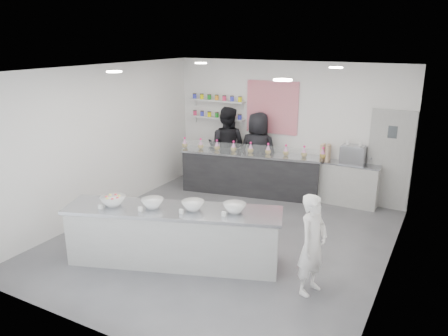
% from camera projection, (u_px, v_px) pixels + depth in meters
% --- Properties ---
extents(floor, '(6.00, 6.00, 0.00)m').
position_uv_depth(floor, '(223.00, 239.00, 7.87)').
color(floor, '#515156').
rests_on(floor, ground).
extents(ceiling, '(6.00, 6.00, 0.00)m').
position_uv_depth(ceiling, '(223.00, 69.00, 7.00)').
color(ceiling, white).
rests_on(ceiling, floor).
extents(back_wall, '(5.50, 0.00, 5.50)m').
position_uv_depth(back_wall, '(286.00, 128.00, 9.96)').
color(back_wall, white).
rests_on(back_wall, floor).
extents(left_wall, '(0.00, 6.00, 6.00)m').
position_uv_depth(left_wall, '(102.00, 141.00, 8.69)').
color(left_wall, white).
rests_on(left_wall, floor).
extents(right_wall, '(0.00, 6.00, 6.00)m').
position_uv_depth(right_wall, '(394.00, 184.00, 6.18)').
color(right_wall, white).
rests_on(right_wall, floor).
extents(back_door, '(0.88, 0.04, 2.10)m').
position_uv_depth(back_door, '(390.00, 160.00, 9.02)').
color(back_door, '#9E9E9B').
rests_on(back_door, floor).
extents(pattern_panel, '(1.25, 0.03, 1.20)m').
position_uv_depth(pattern_panel, '(272.00, 107.00, 9.97)').
color(pattern_panel, red).
rests_on(pattern_panel, back_wall).
extents(jar_shelf_lower, '(1.45, 0.22, 0.04)m').
position_uv_depth(jar_shelf_lower, '(217.00, 118.00, 10.65)').
color(jar_shelf_lower, silver).
rests_on(jar_shelf_lower, back_wall).
extents(jar_shelf_upper, '(1.45, 0.22, 0.04)m').
position_uv_depth(jar_shelf_upper, '(217.00, 101.00, 10.53)').
color(jar_shelf_upper, silver).
rests_on(jar_shelf_upper, back_wall).
extents(preserve_jars, '(1.45, 0.10, 0.56)m').
position_uv_depth(preserve_jars, '(217.00, 107.00, 10.55)').
color(preserve_jars, '#E83263').
rests_on(preserve_jars, jar_shelf_lower).
extents(downlight_0, '(0.24, 0.24, 0.02)m').
position_uv_depth(downlight_0, '(114.00, 72.00, 6.81)').
color(downlight_0, white).
rests_on(downlight_0, ceiling).
extents(downlight_1, '(0.24, 0.24, 0.02)m').
position_uv_depth(downlight_1, '(283.00, 80.00, 5.53)').
color(downlight_1, white).
rests_on(downlight_1, ceiling).
extents(downlight_2, '(0.24, 0.24, 0.02)m').
position_uv_depth(downlight_2, '(201.00, 63.00, 8.99)').
color(downlight_2, white).
rests_on(downlight_2, ceiling).
extents(downlight_3, '(0.24, 0.24, 0.02)m').
position_uv_depth(downlight_3, '(336.00, 67.00, 7.72)').
color(downlight_3, white).
rests_on(downlight_3, ceiling).
extents(prep_counter, '(3.47, 1.88, 0.93)m').
position_uv_depth(prep_counter, '(174.00, 236.00, 6.94)').
color(prep_counter, '#B7B7B3').
rests_on(prep_counter, floor).
extents(back_bar, '(3.21, 1.18, 0.98)m').
position_uv_depth(back_bar, '(250.00, 174.00, 10.01)').
color(back_bar, black).
rests_on(back_bar, floor).
extents(sneeze_guard, '(3.06, 0.61, 0.27)m').
position_uv_depth(sneeze_guard, '(248.00, 150.00, 9.57)').
color(sneeze_guard, white).
rests_on(sneeze_guard, back_bar).
extents(espresso_ledge, '(1.25, 0.40, 0.92)m').
position_uv_depth(espresso_ledge, '(348.00, 184.00, 9.37)').
color(espresso_ledge, '#B7B7B3').
rests_on(espresso_ledge, floor).
extents(espresso_machine, '(0.50, 0.35, 0.38)m').
position_uv_depth(espresso_machine, '(353.00, 155.00, 9.16)').
color(espresso_machine, '#93969E').
rests_on(espresso_machine, espresso_ledge).
extents(cup_stacks, '(0.24, 0.24, 0.36)m').
position_uv_depth(cup_stacks, '(325.00, 152.00, 9.44)').
color(cup_stacks, tan).
rests_on(cup_stacks, espresso_ledge).
extents(prep_bowls, '(2.33, 1.21, 0.14)m').
position_uv_depth(prep_bowls, '(172.00, 204.00, 6.79)').
color(prep_bowls, white).
rests_on(prep_bowls, prep_counter).
extents(label_cards, '(2.01, 0.04, 0.07)m').
position_uv_depth(label_cards, '(145.00, 215.00, 6.48)').
color(label_cards, white).
rests_on(label_cards, prep_counter).
extents(cookie_bags, '(3.30, 0.77, 0.25)m').
position_uv_depth(cookie_bags, '(251.00, 148.00, 9.83)').
color(cookie_bags, '#E07EC5').
rests_on(cookie_bags, back_bar).
extents(woman_prep, '(0.47, 0.61, 1.47)m').
position_uv_depth(woman_prep, '(312.00, 245.00, 6.06)').
color(woman_prep, white).
rests_on(woman_prep, floor).
extents(staff_left, '(1.05, 0.88, 1.94)m').
position_uv_depth(staff_left, '(226.00, 147.00, 10.42)').
color(staff_left, black).
rests_on(staff_left, floor).
extents(staff_right, '(0.97, 0.68, 1.88)m').
position_uv_depth(staff_right, '(258.00, 153.00, 10.06)').
color(staff_right, black).
rests_on(staff_right, floor).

